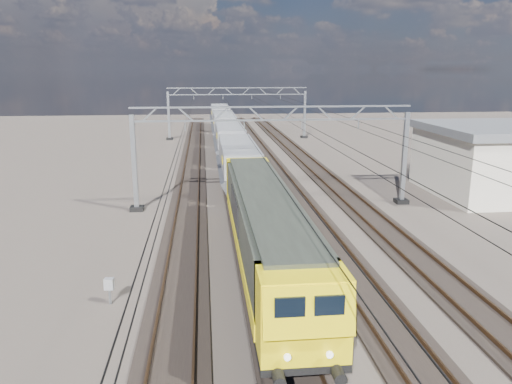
{
  "coord_description": "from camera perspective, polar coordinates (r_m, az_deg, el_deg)",
  "views": [
    {
      "loc": [
        -4.75,
        -29.94,
        9.51
      ],
      "look_at": [
        -1.74,
        -1.21,
        2.4
      ],
      "focal_mm": 35.0,
      "sensor_mm": 36.0,
      "label": 1
    }
  ],
  "objects": [
    {
      "name": "catenary_gantry_far",
      "position": [
        70.32,
        -2.12,
        9.25
      ],
      "size": [
        19.9,
        0.9,
        7.11
      ],
      "color": "#959CA3",
      "rests_on": "ground"
    },
    {
      "name": "hopper_wagon_fourth",
      "position": [
        83.03,
        -4.12,
        8.77
      ],
      "size": [
        3.38,
        13.0,
        3.25
      ],
      "color": "black",
      "rests_on": "ground"
    },
    {
      "name": "overhead_wires",
      "position": [
        38.42,
        1.16,
        8.21
      ],
      "size": [
        12.03,
        140.0,
        0.53
      ],
      "color": "black",
      "rests_on": "ground"
    },
    {
      "name": "hopper_wagon_mid",
      "position": [
        54.82,
        -3.08,
        6.18
      ],
      "size": [
        3.38,
        13.0,
        3.25
      ],
      "color": "black",
      "rests_on": "ground"
    },
    {
      "name": "locomotive",
      "position": [
        23.66,
        0.98,
        -3.85
      ],
      "size": [
        2.76,
        21.1,
        3.62
      ],
      "color": "black",
      "rests_on": "ground"
    },
    {
      "name": "track_outer_west",
      "position": [
        31.42,
        -8.0,
        -3.79
      ],
      "size": [
        2.6,
        140.0,
        0.3
      ],
      "color": "black",
      "rests_on": "ground"
    },
    {
      "name": "track_outer_east",
      "position": [
        33.18,
        13.21,
        -3.07
      ],
      "size": [
        2.6,
        140.0,
        0.3
      ],
      "color": "black",
      "rests_on": "ground"
    },
    {
      "name": "catenary_gantry_mid",
      "position": [
        34.73,
        1.96,
        4.53
      ],
      "size": [
        19.9,
        0.9,
        7.11
      ],
      "color": "#959CA3",
      "rests_on": "ground"
    },
    {
      "name": "hopper_wagon_lead",
      "position": [
        40.82,
        -2.03,
        3.55
      ],
      "size": [
        3.38,
        13.0,
        3.25
      ],
      "color": "black",
      "rests_on": "ground"
    },
    {
      "name": "hopper_wagon_third",
      "position": [
        68.91,
        -3.7,
        7.74
      ],
      "size": [
        3.38,
        13.0,
        3.25
      ],
      "color": "black",
      "rests_on": "ground"
    },
    {
      "name": "track_loco",
      "position": [
        31.51,
        -0.7,
        -3.6
      ],
      "size": [
        2.6,
        140.0,
        0.3
      ],
      "color": "black",
      "rests_on": "ground"
    },
    {
      "name": "track_inner_east",
      "position": [
        32.11,
        6.43,
        -3.35
      ],
      "size": [
        2.6,
        140.0,
        0.3
      ],
      "color": "black",
      "rests_on": "ground"
    },
    {
      "name": "ground",
      "position": [
        31.77,
        2.9,
        -3.61
      ],
      "size": [
        160.0,
        160.0,
        0.0
      ],
      "primitive_type": "plane",
      "color": "black",
      "rests_on": "ground"
    },
    {
      "name": "trackside_cabinet",
      "position": [
        21.82,
        -16.43,
        -10.14
      ],
      "size": [
        0.41,
        0.33,
        1.14
      ],
      "rotation": [
        0.0,
        0.0,
        -0.12
      ],
      "color": "#959CA3",
      "rests_on": "ground"
    }
  ]
}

